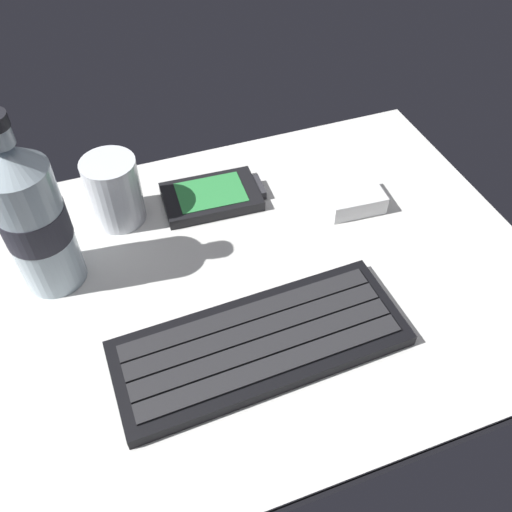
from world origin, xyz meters
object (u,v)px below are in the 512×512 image
keyboard (260,343)px  juice_cup (115,193)px  water_bottle (33,218)px  charger_block (353,198)px  handheld_device (212,196)px

keyboard → juice_cup: (-9.71, 23.64, 3.10)cm
water_bottle → keyboard: bearing=-42.4°
keyboard → charger_block: size_ratio=4.19×
keyboard → juice_cup: juice_cup is taller
juice_cup → water_bottle: water_bottle is taller
keyboard → juice_cup: 25.75cm
juice_cup → water_bottle: size_ratio=0.41×
charger_block → keyboard: bearing=-138.9°
keyboard → water_bottle: bearing=137.6°
juice_cup → water_bottle: 12.14cm
water_bottle → juice_cup: bearing=40.4°
keyboard → charger_block: 24.21cm
keyboard → juice_cup: size_ratio=3.45×
handheld_device → juice_cup: size_ratio=1.54×
keyboard → charger_block: (18.24, 15.92, 0.39)cm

